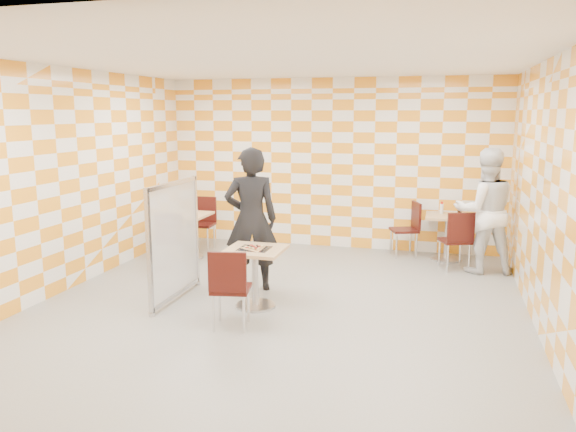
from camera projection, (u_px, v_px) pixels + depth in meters
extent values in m
plane|color=gray|center=(276.00, 310.00, 6.93)|extent=(7.00, 7.00, 0.00)
plane|color=white|center=(275.00, 59.00, 6.38)|extent=(7.00, 7.00, 0.00)
plane|color=white|center=(332.00, 164.00, 9.97)|extent=(6.00, 0.00, 6.00)
plane|color=white|center=(59.00, 181.00, 7.44)|extent=(0.00, 7.00, 7.00)
plane|color=white|center=(550.00, 200.00, 5.87)|extent=(0.00, 7.00, 7.00)
cube|color=tan|center=(255.00, 250.00, 6.91)|extent=(0.70, 0.70, 0.04)
cylinder|color=#A5A5AA|center=(255.00, 278.00, 6.98)|extent=(0.08, 0.08, 0.70)
cylinder|color=#A5A5AA|center=(256.00, 305.00, 7.04)|extent=(0.50, 0.50, 0.03)
cube|color=tan|center=(448.00, 216.00, 9.16)|extent=(0.70, 0.70, 0.04)
cylinder|color=#A5A5AA|center=(447.00, 238.00, 9.22)|extent=(0.08, 0.08, 0.70)
cylinder|color=#A5A5AA|center=(446.00, 259.00, 9.29)|extent=(0.50, 0.50, 0.03)
cube|color=tan|center=(187.00, 215.00, 9.29)|extent=(0.70, 0.70, 0.04)
cylinder|color=#A5A5AA|center=(188.00, 236.00, 9.36)|extent=(0.08, 0.08, 0.70)
cylinder|color=#A5A5AA|center=(188.00, 257.00, 9.42)|extent=(0.50, 0.50, 0.03)
cube|color=#350D0A|center=(231.00, 289.00, 6.30)|extent=(0.49, 0.49, 0.04)
cube|color=#350D0A|center=(227.00, 272.00, 6.06)|extent=(0.42, 0.12, 0.45)
cylinder|color=silver|center=(249.00, 304.00, 6.50)|extent=(0.03, 0.03, 0.43)
cylinder|color=silver|center=(220.00, 303.00, 6.52)|extent=(0.03, 0.03, 0.43)
cylinder|color=silver|center=(244.00, 314.00, 6.16)|extent=(0.03, 0.03, 0.43)
cylinder|color=silver|center=(213.00, 314.00, 6.19)|extent=(0.03, 0.03, 0.43)
cube|color=#350D0A|center=(455.00, 241.00, 8.66)|extent=(0.54, 0.54, 0.04)
cube|color=#350D0A|center=(461.00, 228.00, 8.42)|extent=(0.41, 0.19, 0.45)
cylinder|color=silver|center=(460.00, 253.00, 8.88)|extent=(0.03, 0.03, 0.43)
cylinder|color=silver|center=(439.00, 253.00, 8.85)|extent=(0.03, 0.03, 0.43)
cylinder|color=silver|center=(469.00, 258.00, 8.55)|extent=(0.03, 0.03, 0.43)
cylinder|color=silver|center=(448.00, 259.00, 8.51)|extent=(0.03, 0.03, 0.43)
cube|color=#350D0A|center=(404.00, 230.00, 9.44)|extent=(0.54, 0.54, 0.04)
cube|color=#350D0A|center=(416.00, 215.00, 9.42)|extent=(0.19, 0.41, 0.45)
cylinder|color=silver|center=(391.00, 242.00, 9.64)|extent=(0.03, 0.03, 0.43)
cylinder|color=silver|center=(396.00, 246.00, 9.30)|extent=(0.03, 0.03, 0.43)
cylinder|color=silver|center=(410.00, 241.00, 9.67)|extent=(0.03, 0.03, 0.43)
cylinder|color=silver|center=(416.00, 246.00, 9.33)|extent=(0.03, 0.03, 0.43)
cube|color=#350D0A|center=(170.00, 241.00, 8.66)|extent=(0.55, 0.55, 0.04)
cube|color=#350D0A|center=(168.00, 228.00, 8.42)|extent=(0.40, 0.20, 0.45)
cylinder|color=silver|center=(182.00, 252.00, 8.89)|extent=(0.03, 0.03, 0.43)
cylinder|color=silver|center=(160.00, 253.00, 8.85)|extent=(0.03, 0.03, 0.43)
cylinder|color=silver|center=(181.00, 258.00, 8.56)|extent=(0.03, 0.03, 0.43)
cylinder|color=silver|center=(158.00, 259.00, 8.52)|extent=(0.03, 0.03, 0.43)
cube|color=#350D0A|center=(202.00, 225.00, 9.89)|extent=(0.44, 0.44, 0.04)
cube|color=#350D0A|center=(205.00, 209.00, 10.04)|extent=(0.42, 0.06, 0.45)
cylinder|color=silver|center=(189.00, 239.00, 9.81)|extent=(0.03, 0.03, 0.43)
cylinder|color=silver|center=(208.00, 240.00, 9.74)|extent=(0.03, 0.03, 0.43)
cylinder|color=silver|center=(196.00, 235.00, 10.13)|extent=(0.03, 0.03, 0.43)
cylinder|color=silver|center=(214.00, 236.00, 10.06)|extent=(0.03, 0.03, 0.43)
cube|color=white|center=(174.00, 239.00, 7.18)|extent=(0.02, 1.30, 1.40)
cube|color=#B2B2B7|center=(172.00, 184.00, 7.05)|extent=(0.05, 1.30, 0.05)
cube|color=#B2B2B7|center=(176.00, 293.00, 7.31)|extent=(0.05, 1.30, 0.05)
cube|color=#B2B2B7|center=(149.00, 251.00, 6.56)|extent=(0.05, 0.05, 1.50)
cylinder|color=#B2B2B7|center=(152.00, 314.00, 6.70)|extent=(0.08, 0.08, 0.05)
cube|color=#B2B2B7|center=(196.00, 229.00, 7.79)|extent=(0.05, 0.05, 1.50)
cylinder|color=#B2B2B7|center=(197.00, 283.00, 7.94)|extent=(0.08, 0.08, 0.05)
imported|color=black|center=(251.00, 220.00, 7.58)|extent=(0.83, 0.69, 1.95)
imported|color=white|center=(485.00, 211.00, 8.42)|extent=(1.05, 0.89, 1.89)
cube|color=silver|center=(254.00, 249.00, 6.89)|extent=(0.38, 0.34, 0.01)
cone|color=tan|center=(254.00, 248.00, 6.89)|extent=(0.40, 0.40, 0.02)
cone|color=#F2D88C|center=(255.00, 246.00, 6.90)|extent=(0.33, 0.33, 0.01)
cylinder|color=maroon|center=(247.00, 247.00, 6.80)|extent=(0.04, 0.04, 0.01)
cylinder|color=maroon|center=(256.00, 248.00, 6.79)|extent=(0.04, 0.04, 0.01)
cylinder|color=maroon|center=(254.00, 246.00, 6.86)|extent=(0.04, 0.04, 0.01)
cylinder|color=maroon|center=(251.00, 245.00, 6.93)|extent=(0.04, 0.04, 0.01)
cylinder|color=maroon|center=(259.00, 246.00, 6.88)|extent=(0.04, 0.04, 0.01)
torus|color=black|center=(257.00, 247.00, 6.84)|extent=(0.03, 0.03, 0.01)
torus|color=black|center=(251.00, 247.00, 6.83)|extent=(0.03, 0.03, 0.01)
torus|color=black|center=(257.00, 245.00, 6.92)|extent=(0.03, 0.03, 0.01)
torus|color=black|center=(248.00, 246.00, 6.88)|extent=(0.03, 0.03, 0.01)
cylinder|color=white|center=(442.00, 209.00, 9.29)|extent=(0.06, 0.06, 0.16)
cylinder|color=red|center=(442.00, 203.00, 9.28)|extent=(0.04, 0.04, 0.04)
cylinder|color=black|center=(460.00, 209.00, 9.15)|extent=(0.07, 0.07, 0.20)
cylinder|color=red|center=(460.00, 202.00, 9.13)|extent=(0.03, 0.03, 0.03)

